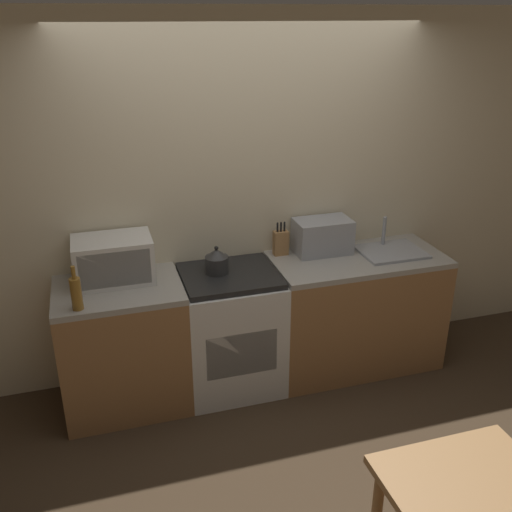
{
  "coord_description": "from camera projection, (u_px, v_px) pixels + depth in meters",
  "views": [
    {
      "loc": [
        -1.08,
        -2.85,
        2.56
      ],
      "look_at": [
        -0.06,
        0.5,
        1.05
      ],
      "focal_mm": 40.0,
      "sensor_mm": 36.0,
      "label": 1
    }
  ],
  "objects": [
    {
      "name": "wall_back",
      "position": [
        247.0,
        200.0,
        4.12
      ],
      "size": [
        10.0,
        0.06,
        2.6
      ],
      "color": "beige",
      "rests_on": "ground_plane"
    },
    {
      "name": "microwave",
      "position": [
        113.0,
        260.0,
        3.76
      ],
      "size": [
        0.51,
        0.34,
        0.3
      ],
      "color": "silver",
      "rests_on": "counter_left_run"
    },
    {
      "name": "dining_table",
      "position": [
        467.0,
        508.0,
        2.44
      ],
      "size": [
        0.71,
        0.58,
        0.73
      ],
      "color": "#9E7042",
      "rests_on": "ground_plane"
    },
    {
      "name": "kettle",
      "position": [
        217.0,
        261.0,
        3.9
      ],
      "size": [
        0.16,
        0.16,
        0.2
      ],
      "color": "#2D2D2D",
      "rests_on": "stove_range"
    },
    {
      "name": "bottle",
      "position": [
        76.0,
        293.0,
        3.4
      ],
      "size": [
        0.07,
        0.07,
        0.28
      ],
      "color": "olive",
      "rests_on": "counter_left_run"
    },
    {
      "name": "counter_right_run",
      "position": [
        354.0,
        311.0,
        4.36
      ],
      "size": [
        1.27,
        0.62,
        0.9
      ],
      "color": "olive",
      "rests_on": "ground_plane"
    },
    {
      "name": "toaster_oven",
      "position": [
        323.0,
        236.0,
        4.21
      ],
      "size": [
        0.41,
        0.25,
        0.25
      ],
      "color": "#999BA0",
      "rests_on": "counter_right_run"
    },
    {
      "name": "ground_plane",
      "position": [
        286.0,
        427.0,
        3.8
      ],
      "size": [
        16.0,
        16.0,
        0.0
      ],
      "primitive_type": "plane",
      "color": "#3D2D1E"
    },
    {
      "name": "counter_left_run",
      "position": [
        124.0,
        346.0,
        3.89
      ],
      "size": [
        0.83,
        0.62,
        0.9
      ],
      "color": "olive",
      "rests_on": "ground_plane"
    },
    {
      "name": "sink_basin",
      "position": [
        391.0,
        251.0,
        4.25
      ],
      "size": [
        0.47,
        0.37,
        0.24
      ],
      "color": "#999BA0",
      "rests_on": "counter_right_run"
    },
    {
      "name": "stove_range",
      "position": [
        231.0,
        330.0,
        4.09
      ],
      "size": [
        0.68,
        0.62,
        0.9
      ],
      "color": "silver",
      "rests_on": "ground_plane"
    },
    {
      "name": "knife_block",
      "position": [
        281.0,
        242.0,
        4.18
      ],
      "size": [
        0.11,
        0.07,
        0.25
      ],
      "color": "#9E7042",
      "rests_on": "counter_right_run"
    }
  ]
}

